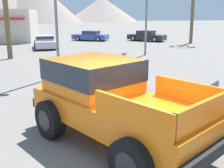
{
  "coord_description": "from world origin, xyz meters",
  "views": [
    {
      "loc": [
        -1.14,
        -5.32,
        3.03
      ],
      "look_at": [
        -0.12,
        1.46,
        1.24
      ],
      "focal_mm": 42.0,
      "sensor_mm": 36.0,
      "label": 1
    }
  ],
  "objects": [
    {
      "name": "ground_plane",
      "position": [
        0.0,
        0.0,
        0.0
      ],
      "size": [
        320.0,
        320.0,
        0.0
      ],
      "primitive_type": "plane",
      "color": "slate"
    },
    {
      "name": "orange_pickup_truck",
      "position": [
        -0.31,
        0.75,
        1.12
      ],
      "size": [
        4.36,
        5.1,
        1.97
      ],
      "rotation": [
        0.0,
        0.0,
        0.6
      ],
      "color": "orange",
      "rests_on": "ground_plane"
    },
    {
      "name": "parked_car_silver",
      "position": [
        -3.75,
        20.6,
        0.61
      ],
      "size": [
        2.42,
        4.52,
        1.2
      ],
      "rotation": [
        0.0,
        0.0,
        3.29
      ],
      "color": "#B7BABF",
      "rests_on": "ground_plane"
    },
    {
      "name": "parked_car_blue",
      "position": [
        1.17,
        27.84,
        0.62
      ],
      "size": [
        4.71,
        3.51,
        1.21
      ],
      "rotation": [
        0.0,
        0.0,
        1.12
      ],
      "color": "#334C9E",
      "rests_on": "ground_plane"
    },
    {
      "name": "distant_mountain_range",
      "position": [
        -13.53,
        117.91,
        7.66
      ],
      "size": [
        83.43,
        61.63,
        17.07
      ],
      "color": "gray",
      "rests_on": "ground_plane"
    },
    {
      "name": "traffic_light_main",
      "position": [
        4.56,
        15.97,
        4.07
      ],
      "size": [
        0.38,
        3.35,
        5.87
      ],
      "rotation": [
        0.0,
        0.0,
        1.57
      ],
      "color": "slate",
      "rests_on": "ground_plane"
    },
    {
      "name": "parked_car_dark",
      "position": [
        7.93,
        26.33,
        0.64
      ],
      "size": [
        4.65,
        4.31,
        1.26
      ],
      "rotation": [
        0.0,
        0.0,
        4.02
      ],
      "color": "#232328",
      "rests_on": "ground_plane"
    }
  ]
}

